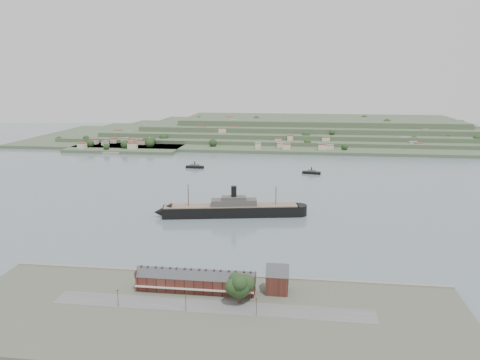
# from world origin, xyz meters

# --- Properties ---
(ground) EXTENTS (1400.00, 1400.00, 0.00)m
(ground) POSITION_xyz_m (0.00, 0.00, 0.00)
(ground) COLOR slate
(ground) RESTS_ON ground
(near_shore) EXTENTS (220.00, 80.00, 2.60)m
(near_shore) POSITION_xyz_m (0.00, -186.75, 1.01)
(near_shore) COLOR #4C5142
(near_shore) RESTS_ON ground
(terrace_row) EXTENTS (55.60, 9.80, 11.07)m
(terrace_row) POSITION_xyz_m (-10.00, -168.02, 6.84)
(terrace_row) COLOR #441E18
(terrace_row) RESTS_ON ground
(gabled_building) EXTENTS (10.40, 10.18, 14.09)m
(gabled_building) POSITION_xyz_m (27.50, -164.00, 8.19)
(gabled_building) COLOR #441E18
(gabled_building) RESTS_ON ground
(far_peninsula) EXTENTS (760.00, 309.00, 30.00)m
(far_peninsula) POSITION_xyz_m (27.91, 393.10, 11.88)
(far_peninsula) COLOR #3B5035
(far_peninsula) RESTS_ON ground
(steamship) EXTENTS (110.18, 31.97, 26.60)m
(steamship) POSITION_xyz_m (-14.73, -43.54, 4.91)
(steamship) COLOR black
(steamship) RESTS_ON ground
(tugboat) EXTENTS (13.68, 5.24, 6.00)m
(tugboat) POSITION_xyz_m (-19.73, -7.27, 1.46)
(tugboat) COLOR black
(tugboat) RESTS_ON ground
(ferry_west) EXTENTS (19.82, 6.35, 7.35)m
(ferry_west) POSITION_xyz_m (-77.69, 127.95, 1.77)
(ferry_west) COLOR black
(ferry_west) RESTS_ON ground
(ferry_east) EXTENTS (19.35, 8.66, 7.02)m
(ferry_east) POSITION_xyz_m (48.54, 113.39, 1.69)
(ferry_east) COLOR black
(ferry_east) RESTS_ON ground
(fig_tree) EXTENTS (12.78, 11.07, 14.26)m
(fig_tree) POSITION_xyz_m (11.86, -178.01, 10.71)
(fig_tree) COLOR #3B261B
(fig_tree) RESTS_ON ground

